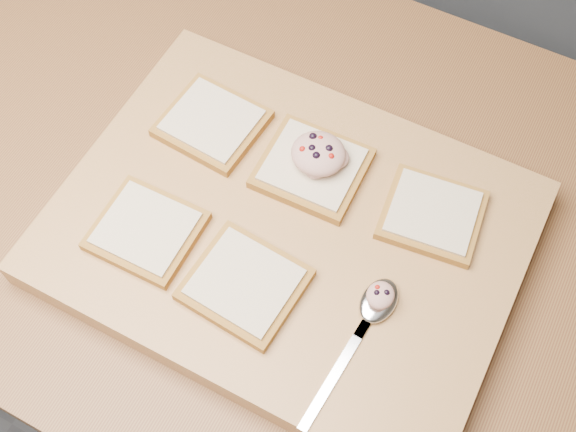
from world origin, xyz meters
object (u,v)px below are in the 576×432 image
object	(u,v)px
cutting_board	(288,232)
tuna_salad_dollop	(318,153)
spoon	(373,311)
bread_far_center	(312,167)

from	to	relation	value
cutting_board	tuna_salad_dollop	size ratio (longest dim) A/B	8.08
cutting_board	spoon	distance (m)	0.15
spoon	bread_far_center	bearing A→B (deg)	136.54
bread_far_center	cutting_board	bearing A→B (deg)	-84.21
bread_far_center	tuna_salad_dollop	size ratio (longest dim) A/B	1.90
bread_far_center	tuna_salad_dollop	xyz separation A→B (m)	(0.00, 0.01, 0.03)
bread_far_center	spoon	distance (m)	0.20
cutting_board	bread_far_center	xyz separation A→B (m)	(-0.01, 0.08, 0.03)
cutting_board	bread_far_center	bearing A→B (deg)	95.79
cutting_board	tuna_salad_dollop	world-z (taller)	tuna_salad_dollop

